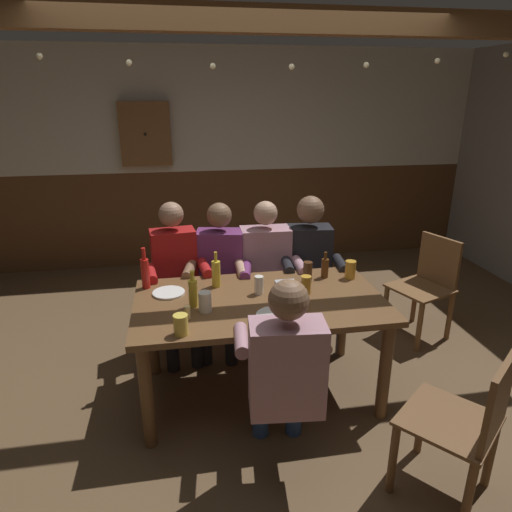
% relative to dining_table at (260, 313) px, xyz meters
% --- Properties ---
extents(ground_plane, '(7.53, 7.53, 0.00)m').
position_rel_dining_table_xyz_m(ground_plane, '(0.00, -0.07, -0.64)').
color(ground_plane, brown).
extents(back_wall_upper, '(6.28, 0.12, 1.38)m').
position_rel_dining_table_xyz_m(back_wall_upper, '(0.00, 2.83, 1.20)').
color(back_wall_upper, beige).
extents(back_wall_wainscot, '(6.28, 0.12, 1.14)m').
position_rel_dining_table_xyz_m(back_wall_wainscot, '(0.00, 2.83, -0.07)').
color(back_wall_wainscot, brown).
rests_on(back_wall_wainscot, ground_plane).
extents(ceiling_beam, '(5.65, 0.14, 0.16)m').
position_rel_dining_table_xyz_m(ceiling_beam, '(0.00, 0.31, 1.81)').
color(ceiling_beam, brown).
extents(dining_table, '(1.65, 0.94, 0.74)m').
position_rel_dining_table_xyz_m(dining_table, '(0.00, 0.00, 0.00)').
color(dining_table, brown).
rests_on(dining_table, ground_plane).
extents(person_0, '(0.52, 0.54, 1.24)m').
position_rel_dining_table_xyz_m(person_0, '(-0.55, 0.69, 0.03)').
color(person_0, '#AD1919').
rests_on(person_0, ground_plane).
extents(person_1, '(0.55, 0.56, 1.22)m').
position_rel_dining_table_xyz_m(person_1, '(-0.20, 0.69, 0.03)').
color(person_1, '#6B2D66').
rests_on(person_1, ground_plane).
extents(person_2, '(0.55, 0.52, 1.22)m').
position_rel_dining_table_xyz_m(person_2, '(0.18, 0.70, 0.03)').
color(person_2, '#B78493').
rests_on(person_2, ground_plane).
extents(person_3, '(0.53, 0.55, 1.25)m').
position_rel_dining_table_xyz_m(person_3, '(0.55, 0.70, 0.05)').
color(person_3, black).
rests_on(person_3, ground_plane).
extents(person_4, '(0.55, 0.54, 1.20)m').
position_rel_dining_table_xyz_m(person_4, '(0.01, -0.69, 0.02)').
color(person_4, '#B78493').
rests_on(person_4, ground_plane).
extents(chair_empty_near_right, '(0.57, 0.57, 0.88)m').
position_rel_dining_table_xyz_m(chair_empty_near_right, '(1.58, 0.60, -0.16)').
color(chair_empty_near_right, brown).
rests_on(chair_empty_near_right, ground_plane).
extents(chair_empty_near_left, '(0.62, 0.62, 0.88)m').
position_rel_dining_table_xyz_m(chair_empty_near_left, '(0.86, -1.05, -0.16)').
color(chair_empty_near_left, brown).
rests_on(chair_empty_near_left, ground_plane).
extents(table_candle, '(0.04, 0.04, 0.08)m').
position_rel_dining_table_xyz_m(table_candle, '(-0.48, -0.19, 0.14)').
color(table_candle, '#F9E08C').
rests_on(table_candle, dining_table).
extents(condiment_caddy, '(0.14, 0.10, 0.05)m').
position_rel_dining_table_xyz_m(condiment_caddy, '(0.21, 0.14, 0.13)').
color(condiment_caddy, '#B2B7BC').
rests_on(condiment_caddy, dining_table).
extents(plate_0, '(0.23, 0.23, 0.01)m').
position_rel_dining_table_xyz_m(plate_0, '(0.05, -0.26, 0.11)').
color(plate_0, white).
rests_on(plate_0, dining_table).
extents(plate_1, '(0.22, 0.22, 0.01)m').
position_rel_dining_table_xyz_m(plate_1, '(-0.60, 0.19, 0.11)').
color(plate_1, white).
rests_on(plate_1, dining_table).
extents(bottle_0, '(0.05, 0.05, 0.20)m').
position_rel_dining_table_xyz_m(bottle_0, '(0.54, 0.29, 0.18)').
color(bottle_0, '#593314').
rests_on(bottle_0, dining_table).
extents(bottle_1, '(0.06, 0.06, 0.30)m').
position_rel_dining_table_xyz_m(bottle_1, '(-0.75, 0.32, 0.22)').
color(bottle_1, red).
rests_on(bottle_1, dining_table).
extents(bottle_2, '(0.06, 0.06, 0.24)m').
position_rel_dining_table_xyz_m(bottle_2, '(-0.44, -0.03, 0.20)').
color(bottle_2, gold).
rests_on(bottle_2, dining_table).
extents(bottle_3, '(0.06, 0.06, 0.26)m').
position_rel_dining_table_xyz_m(bottle_3, '(-0.26, 0.26, 0.20)').
color(bottle_3, gold).
rests_on(bottle_3, dining_table).
extents(pint_glass_0, '(0.06, 0.06, 0.13)m').
position_rel_dining_table_xyz_m(pint_glass_0, '(0.01, 0.08, 0.17)').
color(pint_glass_0, white).
rests_on(pint_glass_0, dining_table).
extents(pint_glass_1, '(0.08, 0.08, 0.13)m').
position_rel_dining_table_xyz_m(pint_glass_1, '(-0.37, -0.12, 0.17)').
color(pint_glass_1, white).
rests_on(pint_glass_1, dining_table).
extents(pint_glass_2, '(0.07, 0.07, 0.15)m').
position_rel_dining_table_xyz_m(pint_glass_2, '(0.39, 0.22, 0.18)').
color(pint_glass_2, '#4C2D19').
rests_on(pint_glass_2, dining_table).
extents(pint_glass_3, '(0.07, 0.07, 0.13)m').
position_rel_dining_table_xyz_m(pint_glass_3, '(0.32, 0.02, 0.17)').
color(pint_glass_3, gold).
rests_on(pint_glass_3, dining_table).
extents(pint_glass_4, '(0.07, 0.07, 0.12)m').
position_rel_dining_table_xyz_m(pint_glass_4, '(0.22, -0.11, 0.16)').
color(pint_glass_4, '#E5C64C').
rests_on(pint_glass_4, dining_table).
extents(pint_glass_5, '(0.08, 0.08, 0.13)m').
position_rel_dining_table_xyz_m(pint_glass_5, '(0.72, 0.24, 0.17)').
color(pint_glass_5, gold).
rests_on(pint_glass_5, dining_table).
extents(pint_glass_6, '(0.08, 0.08, 0.12)m').
position_rel_dining_table_xyz_m(pint_glass_6, '(-0.52, -0.38, 0.16)').
color(pint_glass_6, '#E5C64C').
rests_on(pint_glass_6, dining_table).
extents(wall_dart_cabinet, '(0.56, 0.15, 0.70)m').
position_rel_dining_table_xyz_m(wall_dart_cabinet, '(-0.82, 2.70, 0.95)').
color(wall_dart_cabinet, brown).
extents(string_lights, '(4.43, 0.04, 0.18)m').
position_rel_dining_table_xyz_m(string_lights, '(0.00, 0.26, 1.60)').
color(string_lights, '#F9EAB2').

